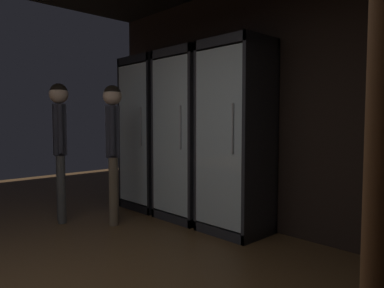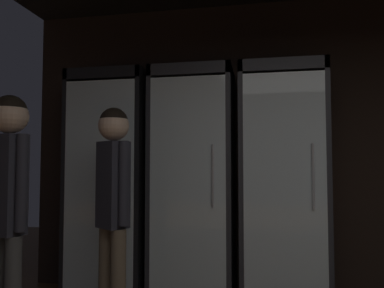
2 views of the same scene
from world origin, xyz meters
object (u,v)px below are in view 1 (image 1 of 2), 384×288
shopper_near (113,137)px  cooler_center (238,139)px  cooler_far_left (152,135)px  cooler_left (190,137)px  shopper_far (60,133)px

shopper_near → cooler_center: bearing=35.0°
cooler_far_left → cooler_left: bearing=0.0°
cooler_left → shopper_far: size_ratio=1.25×
cooler_center → shopper_far: bearing=-143.5°
cooler_left → cooler_center: 0.77m
shopper_near → cooler_left: bearing=62.9°
shopper_near → shopper_far: 0.66m
cooler_center → shopper_far: 2.12m
cooler_far_left → shopper_near: 0.90m
cooler_center → shopper_far: size_ratio=1.25×
cooler_left → cooler_far_left: bearing=-180.0°
shopper_near → shopper_far: shopper_far is taller
shopper_far → cooler_center: bearing=36.5°
cooler_left → cooler_center: size_ratio=1.00×
shopper_far → cooler_far_left: bearing=82.8°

